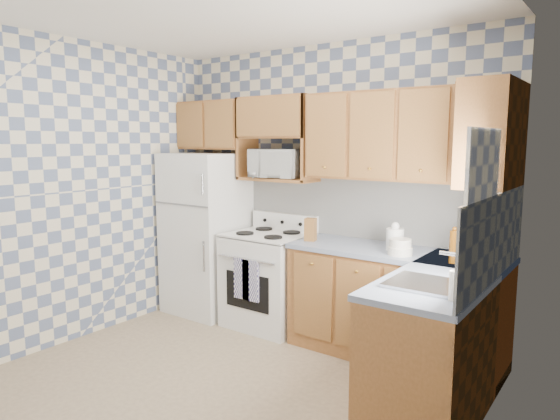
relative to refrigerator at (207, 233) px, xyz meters
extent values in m
plane|color=#7B6650|center=(1.27, -1.25, -0.84)|extent=(3.40, 3.40, 0.00)
cube|color=slate|center=(1.27, 0.35, 0.51)|extent=(3.40, 0.02, 2.70)
cube|color=slate|center=(2.97, -1.25, 0.51)|extent=(0.02, 3.20, 2.70)
cube|color=silver|center=(1.68, 0.34, 0.36)|extent=(2.60, 0.02, 0.56)
cube|color=silver|center=(2.96, -0.45, 0.36)|extent=(0.02, 1.60, 0.56)
cube|color=white|center=(0.00, 0.00, 0.00)|extent=(0.75, 0.70, 1.68)
cube|color=white|center=(0.80, 0.03, -0.39)|extent=(0.76, 0.65, 0.90)
cube|color=silver|center=(0.80, 0.03, 0.07)|extent=(0.76, 0.65, 0.02)
cube|color=white|center=(0.80, 0.30, 0.16)|extent=(0.76, 0.08, 0.17)
cube|color=navy|center=(0.76, -0.32, -0.30)|extent=(0.18, 0.02, 0.38)
cube|color=navy|center=(0.86, -0.32, -0.30)|extent=(0.18, 0.02, 0.38)
cube|color=brown|center=(2.10, 0.05, -0.40)|extent=(1.75, 0.60, 0.88)
cube|color=brown|center=(2.67, -0.45, -0.40)|extent=(0.60, 1.60, 0.88)
cube|color=slate|center=(2.10, 0.05, 0.06)|extent=(1.77, 0.63, 0.04)
cube|color=slate|center=(2.67, -0.45, 0.06)|extent=(0.63, 1.60, 0.04)
cube|color=brown|center=(2.10, 0.19, 1.01)|extent=(1.75, 0.33, 0.74)
cube|color=brown|center=(-0.02, 0.19, 1.13)|extent=(0.82, 0.33, 0.50)
cube|color=brown|center=(2.81, 0.00, 1.01)|extent=(0.33, 0.70, 0.74)
cube|color=brown|center=(0.80, 0.19, 0.60)|extent=(0.80, 0.33, 0.03)
imported|color=white|center=(0.81, 0.18, 0.75)|extent=(0.56, 0.43, 0.28)
cube|color=#B7B7BC|center=(2.67, -0.80, 0.09)|extent=(0.48, 0.40, 0.03)
cube|color=white|center=(2.96, -0.80, 0.61)|extent=(0.02, 0.66, 0.86)
cylinder|color=black|center=(2.69, -0.04, 0.23)|extent=(0.07, 0.07, 0.30)
cylinder|color=black|center=(2.79, -0.10, 0.22)|extent=(0.07, 0.07, 0.28)
cylinder|color=#562D08|center=(2.84, 0.00, 0.21)|extent=(0.07, 0.07, 0.26)
cylinder|color=#562D08|center=(2.62, -0.12, 0.20)|extent=(0.07, 0.07, 0.24)
cube|color=brown|center=(1.32, -0.03, 0.18)|extent=(0.11, 0.11, 0.20)
cylinder|color=white|center=(2.10, 0.04, 0.17)|extent=(0.14, 0.14, 0.18)
cylinder|color=beige|center=(2.89, -0.99, 0.17)|extent=(0.06, 0.06, 0.17)
camera|label=1|loc=(3.68, -3.75, 0.97)|focal=32.00mm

